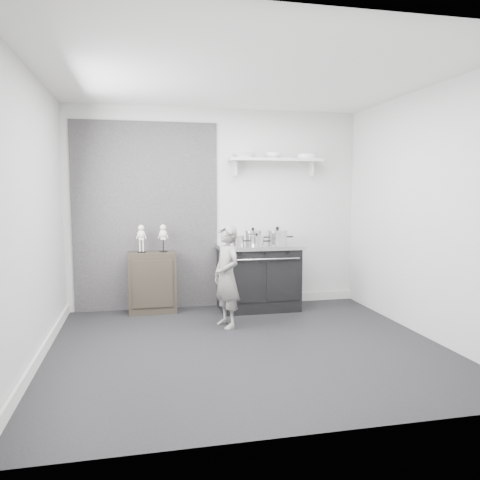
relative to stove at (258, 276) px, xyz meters
name	(u,v)px	position (x,y,z in m)	size (l,w,h in m)	color
ground	(246,346)	(-0.51, -1.48, -0.44)	(4.00, 4.00, 0.00)	black
room_shell	(234,186)	(-0.60, -1.33, 1.19)	(4.02, 3.62, 2.71)	silver
wall_shelf	(275,161)	(0.29, 0.20, 1.56)	(1.30, 0.26, 0.24)	silver
stove	(258,276)	(0.00, 0.00, 0.00)	(1.10, 0.69, 0.88)	black
side_cabinet	(152,282)	(-1.40, 0.13, -0.05)	(0.61, 0.36, 0.80)	black
child	(227,276)	(-0.57, -0.74, 0.16)	(0.44, 0.29, 1.20)	slate
pot_front_left	(236,240)	(-0.33, -0.11, 0.51)	(0.31, 0.23, 0.18)	silver
pot_back_left	(253,237)	(-0.05, 0.11, 0.53)	(0.32, 0.23, 0.22)	silver
pot_back_right	(277,236)	(0.29, 0.09, 0.53)	(0.36, 0.28, 0.23)	silver
pot_front_center	(257,241)	(-0.06, -0.17, 0.50)	(0.28, 0.20, 0.17)	silver
skeleton_full	(141,237)	(-1.53, 0.13, 0.56)	(0.12, 0.07, 0.41)	silver
skeleton_torso	(163,236)	(-1.25, 0.13, 0.56)	(0.12, 0.07, 0.41)	silver
bowl_large	(244,155)	(-0.15, 0.19, 1.63)	(0.30, 0.30, 0.07)	white
bowl_small	(273,155)	(0.26, 0.19, 1.63)	(0.23, 0.23, 0.07)	white
plate_stack	(307,156)	(0.74, 0.19, 1.63)	(0.27, 0.27, 0.06)	white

